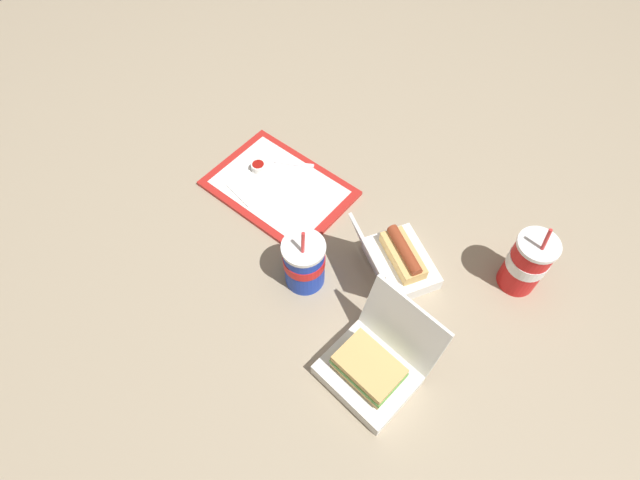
% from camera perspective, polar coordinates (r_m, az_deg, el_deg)
% --- Properties ---
extents(ground_plane, '(3.20, 3.20, 0.00)m').
position_cam_1_polar(ground_plane, '(1.27, 0.30, 0.30)').
color(ground_plane, gray).
extents(food_tray, '(0.39, 0.30, 0.01)m').
position_cam_1_polar(food_tray, '(1.36, -4.71, 5.92)').
color(food_tray, red).
rests_on(food_tray, ground_plane).
extents(ketchup_cup, '(0.04, 0.04, 0.02)m').
position_cam_1_polar(ketchup_cup, '(1.39, -7.05, 8.30)').
color(ketchup_cup, white).
rests_on(ketchup_cup, food_tray).
extents(napkin_stack, '(0.11, 0.11, 0.00)m').
position_cam_1_polar(napkin_stack, '(1.37, -7.81, 6.11)').
color(napkin_stack, white).
rests_on(napkin_stack, food_tray).
extents(plastic_fork, '(0.10, 0.07, 0.00)m').
position_cam_1_polar(plastic_fork, '(1.41, -2.94, 8.69)').
color(plastic_fork, white).
rests_on(plastic_fork, food_tray).
extents(clamshell_hotdog_front, '(0.23, 0.23, 0.16)m').
position_cam_1_polar(clamshell_hotdog_front, '(1.20, 8.90, -2.28)').
color(clamshell_hotdog_front, white).
rests_on(clamshell_hotdog_front, ground_plane).
extents(clamshell_sandwich_right, '(0.19, 0.20, 0.18)m').
position_cam_1_polar(clamshell_sandwich_right, '(1.08, 5.90, -14.29)').
color(clamshell_sandwich_right, white).
rests_on(clamshell_sandwich_right, ground_plane).
extents(soda_cup_corner, '(0.09, 0.09, 0.23)m').
position_cam_1_polar(soda_cup_corner, '(1.23, 22.57, -2.42)').
color(soda_cup_corner, red).
rests_on(soda_cup_corner, ground_plane).
extents(soda_cup_back, '(0.10, 0.10, 0.20)m').
position_cam_1_polar(soda_cup_back, '(1.14, -1.81, -2.58)').
color(soda_cup_back, '#1938B7').
rests_on(soda_cup_back, ground_plane).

